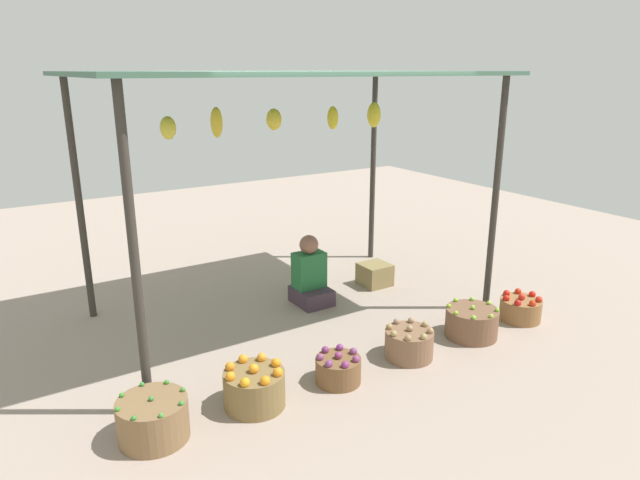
{
  "coord_description": "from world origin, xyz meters",
  "views": [
    {
      "loc": [
        -2.73,
        -4.89,
        2.5
      ],
      "look_at": [
        0.0,
        -0.56,
        0.95
      ],
      "focal_mm": 31.59,
      "sensor_mm": 36.0,
      "label": 1
    }
  ],
  "objects": [
    {
      "name": "basket_red_tomatoes",
      "position": [
        1.91,
        -1.44,
        0.12
      ],
      "size": [
        0.42,
        0.42,
        0.29
      ],
      "color": "olive",
      "rests_on": "ground"
    },
    {
      "name": "basket_purple_onions",
      "position": [
        -0.38,
        -1.45,
        0.12
      ],
      "size": [
        0.38,
        0.38,
        0.27
      ],
      "color": "brown",
      "rests_on": "ground"
    },
    {
      "name": "wooden_crate_near_vendor",
      "position": [
        1.24,
        0.16,
        0.13
      ],
      "size": [
        0.34,
        0.34,
        0.26
      ],
      "primitive_type": "cube",
      "color": "olive",
      "rests_on": "ground"
    },
    {
      "name": "basket_limes",
      "position": [
        1.19,
        -1.44,
        0.14
      ],
      "size": [
        0.51,
        0.51,
        0.32
      ],
      "color": "brown",
      "rests_on": "ground"
    },
    {
      "name": "basket_oranges",
      "position": [
        -1.12,
        -1.39,
        0.15
      ],
      "size": [
        0.48,
        0.48,
        0.36
      ],
      "color": "olive",
      "rests_on": "ground"
    },
    {
      "name": "ground_plane",
      "position": [
        0.0,
        0.0,
        0.0
      ],
      "size": [
        14.0,
        14.0,
        0.0
      ],
      "primitive_type": "plane",
      "color": "#A28E81"
    },
    {
      "name": "vendor_person",
      "position": [
        0.29,
        0.11,
        0.3
      ],
      "size": [
        0.36,
        0.44,
        0.78
      ],
      "color": "#42323F",
      "rests_on": "ground"
    },
    {
      "name": "market_stall_structure",
      "position": [
        0.01,
        0.01,
        2.31
      ],
      "size": [
        3.99,
        2.38,
        2.49
      ],
      "color": "#38332D",
      "rests_on": "ground"
    },
    {
      "name": "basket_potatoes",
      "position": [
        0.4,
        -1.44,
        0.14
      ],
      "size": [
        0.44,
        0.44,
        0.31
      ],
      "color": "brown",
      "rests_on": "ground"
    },
    {
      "name": "basket_green_chilies",
      "position": [
        -1.9,
        -1.37,
        0.15
      ],
      "size": [
        0.5,
        0.5,
        0.33
      ],
      "color": "olive",
      "rests_on": "ground"
    }
  ]
}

